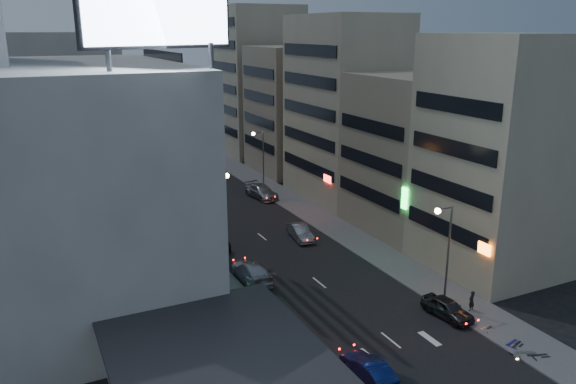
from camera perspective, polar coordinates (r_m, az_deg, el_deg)
ground at (r=37.34m, az=14.17°, el=-17.24°), size 180.00×180.00×0.00m
sidewalk_left at (r=58.44m, az=-11.47°, el=-4.38°), size 4.00×120.00×0.12m
sidewalk_right at (r=63.94m, az=2.51°, el=-2.25°), size 4.00×120.00×0.12m
white_building at (r=44.89m, az=-19.94°, el=0.66°), size 14.00×24.00×18.00m
shophouse_near at (r=50.44m, az=20.49°, el=3.41°), size 10.00×11.00×20.00m
shophouse_mid at (r=59.45m, az=12.70°, el=3.88°), size 11.00×12.00×16.00m
shophouse_far at (r=69.13m, az=5.79°, el=8.40°), size 10.00×14.00×22.00m
far_left_a at (r=69.25m, az=-21.22°, el=6.57°), size 11.00×10.00×20.00m
far_left_b at (r=82.41m, az=-22.26°, el=6.07°), size 12.00×10.00×15.00m
far_right_a at (r=82.64m, az=0.55°, el=8.35°), size 11.00×12.00×18.00m
far_right_b at (r=95.15m, az=-3.00°, el=11.18°), size 12.00×12.00×24.00m
billboard at (r=34.22m, az=-12.99°, el=18.13°), size 9.52×3.75×6.20m
street_lamp_right_near at (r=42.47m, az=15.65°, el=-4.99°), size 1.60×0.44×8.02m
street_lamp_left at (r=50.00m, az=-7.13°, el=-1.29°), size 1.60×0.44×8.02m
street_lamp_right_far at (r=70.35m, az=-2.83°, el=3.94°), size 1.60×0.44×8.02m
parked_car_right_near at (r=43.38m, az=15.89°, el=-11.28°), size 2.15×4.36×1.43m
parked_car_right_mid at (r=56.37m, az=1.25°, el=-4.10°), size 2.05×4.55×1.45m
parked_car_left at (r=54.84m, az=-7.66°, el=-4.81°), size 3.08×5.68×1.51m
parked_car_right_far at (r=70.06m, az=-2.71°, el=0.05°), size 3.02×5.89×1.64m
road_car_blue at (r=35.56m, az=8.16°, el=-17.38°), size 1.68×4.31×1.40m
road_car_silver at (r=47.48m, az=-3.73°, el=-8.04°), size 2.32×5.61×1.62m
person at (r=44.54m, az=18.15°, el=-10.46°), size 0.64×0.50×1.57m
scooter_black_a at (r=41.04m, az=24.85°, el=-14.02°), size 1.05×1.81×1.05m
scooter_silver_a at (r=40.90m, az=23.88°, el=-13.84°), size 1.47×2.16×1.26m
scooter_blue at (r=41.90m, az=22.12°, el=-13.02°), size 1.00×1.87×1.09m
scooter_black_b at (r=41.64m, az=22.36°, el=-13.31°), size 1.03×1.71×0.99m
scooter_silver_b at (r=43.07m, az=19.62°, el=-11.99°), size 0.93×1.70×0.99m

